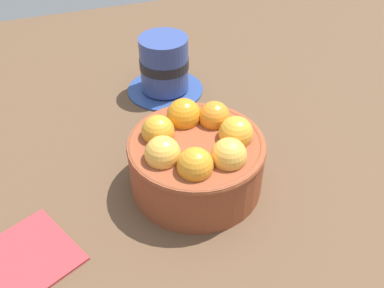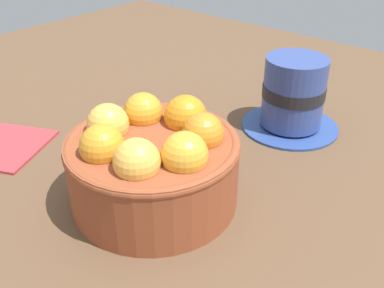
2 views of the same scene
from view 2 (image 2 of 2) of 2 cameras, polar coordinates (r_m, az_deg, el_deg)
The scene contains 4 objects.
ground_plane at distance 44.08cm, azimuth -4.61°, elevation -9.48°, with size 120.06×111.55×4.67cm, color brown.
terracotta_bowl at distance 40.16cm, azimuth -4.99°, elevation -2.26°, with size 15.58×15.58×9.13cm.
coffee_cup at distance 54.01cm, azimuth 12.83°, elevation 5.98°, with size 11.64×11.64×8.82cm.
folded_napkin at distance 54.62cm, azimuth -23.15°, elevation -0.11°, with size 9.10×9.23×0.60cm, color #B23338.
Camera 2 is at (-24.47, 23.19, 26.07)cm, focal length 41.62 mm.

